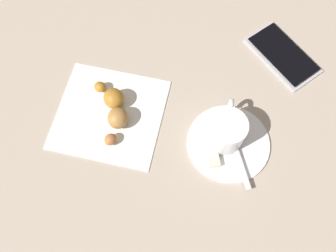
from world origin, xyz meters
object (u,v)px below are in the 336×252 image
at_px(croissant, 114,109).
at_px(cell_phone, 283,55).
at_px(espresso_cup, 226,130).
at_px(sugar_packet, 211,148).
at_px(saucer, 229,143).
at_px(napkin, 110,114).
at_px(teaspoon, 233,141).

height_order(croissant, cell_phone, croissant).
xyz_separation_m(espresso_cup, sugar_packet, (-0.01, -0.03, -0.02)).
relative_size(saucer, sugar_packet, 2.20).
bearing_deg(cell_phone, saucer, -99.53).
distance_m(espresso_cup, napkin, 0.21).
bearing_deg(espresso_cup, saucer, -29.10).
distance_m(napkin, cell_phone, 0.35).
relative_size(napkin, cell_phone, 1.15).
height_order(espresso_cup, napkin, espresso_cup).
relative_size(saucer, espresso_cup, 1.56).
distance_m(espresso_cup, cell_phone, 0.21).
relative_size(espresso_cup, napkin, 0.49).
bearing_deg(cell_phone, sugar_packet, -104.02).
distance_m(teaspoon, sugar_packet, 0.04).
relative_size(saucer, teaspoon, 1.28).
xyz_separation_m(teaspoon, napkin, (-0.22, -0.03, -0.01)).
relative_size(croissant, cell_phone, 0.67).
bearing_deg(cell_phone, espresso_cup, -102.99).
distance_m(sugar_packet, napkin, 0.19).
xyz_separation_m(sugar_packet, napkin, (-0.19, -0.01, -0.01)).
bearing_deg(saucer, sugar_packet, -133.80).
height_order(teaspoon, sugar_packet, teaspoon).
height_order(teaspoon, cell_phone, teaspoon).
relative_size(sugar_packet, cell_phone, 0.40).
distance_m(napkin, croissant, 0.02).
distance_m(sugar_packet, croissant, 0.18).
distance_m(saucer, teaspoon, 0.01).
bearing_deg(cell_phone, teaspoon, -98.13).
bearing_deg(croissant, saucer, 7.23).
relative_size(saucer, cell_phone, 0.88).
height_order(espresso_cup, teaspoon, espresso_cup).
bearing_deg(cell_phone, croissant, -135.47).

